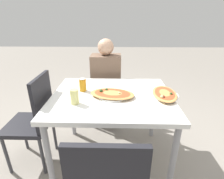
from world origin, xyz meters
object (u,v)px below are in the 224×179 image
chair_side_left (35,118)px  person_seated (106,77)px  dining_table (112,103)px  soda_can (83,85)px  pizza_second (165,94)px  chair_far_seated (107,86)px  pizza_main (112,94)px  drink_glass (75,97)px

chair_side_left → person_seated: person_seated is taller
person_seated → dining_table: bearing=97.7°
chair_side_left → person_seated: bearing=-41.8°
soda_can → pizza_second: (0.76, -0.10, -0.04)m
chair_far_seated → soda_can: bearing=74.6°
chair_far_seated → person_seated: bearing=90.0°
chair_side_left → pizza_main: chair_side_left is taller
chair_side_left → pizza_main: bearing=-87.2°
chair_side_left → pizza_main: (0.74, 0.04, 0.24)m
chair_side_left → pizza_second: chair_side_left is taller
pizza_main → pizza_second: bearing=1.2°
person_seated → pizza_main: bearing=98.0°
pizza_main → dining_table: bearing=107.2°
person_seated → pizza_main: person_seated is taller
pizza_main → pizza_second: (0.48, 0.01, -0.00)m
chair_far_seated → drink_glass: chair_far_seated is taller
pizza_main → drink_glass: bearing=-153.4°
chair_side_left → drink_glass: (0.43, -0.12, 0.29)m
chair_far_seated → pizza_second: bearing=125.8°
dining_table → drink_glass: 0.37m
chair_side_left → soda_can: bearing=-71.8°
soda_can → pizza_second: 0.77m
chair_far_seated → pizza_second: (0.57, -0.79, 0.24)m
dining_table → pizza_second: bearing=-0.8°
chair_far_seated → soda_can: (-0.19, -0.69, 0.28)m
soda_can → pizza_second: bearing=-7.6°
dining_table → chair_far_seated: chair_far_seated is taller
drink_glass → pizza_second: size_ratio=0.33×
chair_side_left → drink_glass: size_ratio=7.50×
dining_table → chair_side_left: size_ratio=1.17×
pizza_main → pizza_second: 0.48m
pizza_main → chair_side_left: bearing=-177.2°
chair_far_seated → soda_can: chair_far_seated is taller
dining_table → chair_far_seated: bearing=96.6°
dining_table → soda_can: size_ratio=8.82×
dining_table → pizza_second: size_ratio=2.85×
soda_can → drink_glass: bearing=-94.2°
dining_table → soda_can: 0.33m
drink_glass → chair_far_seated: bearing=77.6°
person_seated → chair_side_left: bearing=48.2°
dining_table → pizza_main: pizza_main is taller
pizza_main → chair_far_seated: bearing=96.8°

